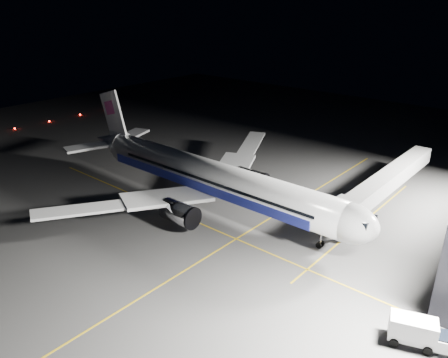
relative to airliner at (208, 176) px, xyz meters
name	(u,v)px	position (x,y,z in m)	size (l,w,h in m)	color
ground	(213,206)	(1.08, 0.00, -5.16)	(200.00, 200.00, 0.00)	#4C4C4F
guide_line_main	(260,224)	(11.08, 0.00, -5.16)	(0.25, 80.00, 0.01)	gold
guide_line_cross	(188,218)	(1.08, -6.00, -5.16)	(70.00, 0.25, 0.01)	gold
guide_line_side	(360,225)	(23.08, 10.00, -5.16)	(0.25, 40.00, 0.01)	gold
airliner	(208,176)	(0.00, 0.00, 0.00)	(61.48, 54.22, 16.64)	silver
jet_bridge	(384,183)	(23.08, 18.06, -0.58)	(3.60, 34.40, 6.30)	#B2B2B7
taxiway_lights	(15,129)	(-70.92, 0.00, -4.94)	(0.44, 60.44, 0.44)	#FF140A
service_truck	(418,331)	(38.39, -10.35, -3.56)	(6.30, 4.20, 3.01)	silver
baggage_tug	(242,170)	(-4.38, 14.93, -4.39)	(2.58, 2.20, 1.68)	black
safety_cone_a	(260,184)	(1.87, 12.32, -4.85)	(0.42, 0.42, 0.63)	#E33A09
safety_cone_b	(230,178)	(-4.24, 10.75, -4.86)	(0.40, 0.40, 0.60)	#E33A09
safety_cone_c	(246,176)	(-2.58, 14.00, -4.86)	(0.41, 0.41, 0.61)	#E33A09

